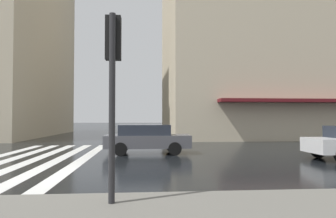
# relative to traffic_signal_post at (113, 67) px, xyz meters

# --- Properties ---
(ground_plane) EXTENTS (220.00, 220.00, 0.00)m
(ground_plane) POSITION_rel_traffic_signal_post_xyz_m (3.69, 1.80, -2.71)
(ground_plane) COLOR black
(zebra_crossing) EXTENTS (13.00, 4.50, 0.01)m
(zebra_crossing) POSITION_rel_traffic_signal_post_xyz_m (7.69, 3.91, -2.71)
(zebra_crossing) COLOR silver
(zebra_crossing) RESTS_ON ground_plane
(haussmann_block_corner) EXTENTS (16.68, 20.38, 22.50)m
(haussmann_block_corner) POSITION_rel_traffic_signal_post_xyz_m (23.92, -13.12, 8.30)
(haussmann_block_corner) COLOR beige
(haussmann_block_corner) RESTS_ON ground_plane
(traffic_signal_post) EXTENTS (0.44, 0.30, 3.55)m
(traffic_signal_post) POSITION_rel_traffic_signal_post_xyz_m (0.00, 0.00, 0.00)
(traffic_signal_post) COLOR #232326
(traffic_signal_post) RESTS_ON sidewalk_pavement
(car_dark_grey) EXTENTS (1.85, 4.10, 1.41)m
(car_dark_grey) POSITION_rel_traffic_signal_post_xyz_m (9.19, -0.77, -1.96)
(car_dark_grey) COLOR #4C4C51
(car_dark_grey) RESTS_ON ground_plane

